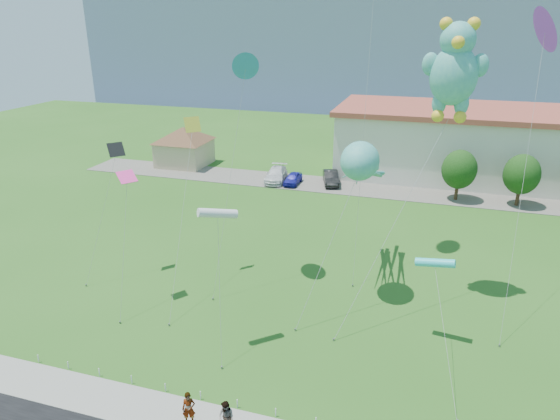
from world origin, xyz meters
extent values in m
plane|color=#265919|center=(0.00, 0.00, 0.00)|extent=(160.00, 160.00, 0.00)
cube|color=#59544C|center=(0.00, 35.00, 0.03)|extent=(70.00, 6.00, 0.06)
cube|color=slate|center=(0.00, 120.00, 12.50)|extent=(160.00, 50.00, 25.00)
cube|color=tan|center=(-24.00, 38.00, 1.60)|extent=(6.00, 6.00, 3.20)
pyramid|color=brown|center=(-24.00, 38.00, 4.10)|extent=(9.20, 9.20, 1.80)
cylinder|color=white|center=(-13.00, -1.30, 0.25)|extent=(0.05, 0.05, 0.50)
cylinder|color=white|center=(-11.00, -1.30, 0.25)|extent=(0.05, 0.05, 0.50)
cylinder|color=white|center=(-9.00, -1.30, 0.25)|extent=(0.05, 0.05, 0.50)
cylinder|color=white|center=(-7.00, -1.30, 0.25)|extent=(0.05, 0.05, 0.50)
cylinder|color=white|center=(-5.00, -1.30, 0.25)|extent=(0.05, 0.05, 0.50)
cylinder|color=white|center=(-3.00, -1.30, 0.25)|extent=(0.05, 0.05, 0.50)
cylinder|color=white|center=(-1.00, -1.30, 0.25)|extent=(0.05, 0.05, 0.50)
cylinder|color=white|center=(1.00, -1.30, 0.25)|extent=(0.05, 0.05, 0.50)
cylinder|color=#3F2B19|center=(10.00, 34.00, 1.10)|extent=(0.36, 0.36, 2.20)
ellipsoid|color=#14380F|center=(10.00, 34.00, 3.40)|extent=(3.60, 3.60, 4.14)
cylinder|color=#3F2B19|center=(16.00, 34.00, 1.10)|extent=(0.36, 0.36, 2.20)
ellipsoid|color=#14380F|center=(16.00, 34.00, 3.40)|extent=(3.60, 3.60, 4.14)
imported|color=gray|center=(-2.75, -2.99, 0.96)|extent=(0.73, 0.60, 1.72)
imported|color=gray|center=(-0.85, -3.00, 0.96)|extent=(1.00, 0.88, 1.71)
imported|color=silver|center=(-10.31, 34.63, 0.84)|extent=(2.85, 5.62, 1.56)
imported|color=#1D1B99|center=(-8.07, 34.09, 0.71)|extent=(1.58, 3.83, 1.30)
imported|color=black|center=(-3.85, 35.38, 0.82)|extent=(2.87, 4.91, 1.53)
ellipsoid|color=teal|center=(2.63, 11.44, 9.64)|extent=(2.48, 3.22, 2.48)
sphere|color=white|center=(2.19, 10.47, 9.91)|extent=(0.39, 0.39, 0.39)
sphere|color=white|center=(3.08, 10.47, 9.91)|extent=(0.39, 0.39, 0.39)
cylinder|color=slate|center=(0.01, 5.86, 0.08)|extent=(0.10, 0.10, 0.16)
cylinder|color=gray|center=(1.32, 8.15, 4.50)|extent=(2.66, 4.61, 8.69)
ellipsoid|color=teal|center=(7.73, 13.71, 14.82)|extent=(2.88, 2.45, 3.60)
sphere|color=teal|center=(7.73, 13.71, 16.93)|extent=(2.11, 2.11, 2.11)
sphere|color=yellow|center=(6.96, 13.71, 17.82)|extent=(0.78, 0.78, 0.78)
sphere|color=yellow|center=(8.51, 13.71, 17.82)|extent=(0.78, 0.78, 0.78)
sphere|color=yellow|center=(7.73, 12.82, 16.82)|extent=(0.78, 0.78, 0.78)
ellipsoid|color=teal|center=(6.29, 13.71, 15.49)|extent=(1.00, 0.71, 1.40)
ellipsoid|color=teal|center=(9.18, 13.71, 15.49)|extent=(1.00, 0.71, 1.40)
ellipsoid|color=teal|center=(7.07, 13.71, 13.16)|extent=(0.89, 0.78, 1.44)
ellipsoid|color=teal|center=(8.40, 13.71, 13.16)|extent=(0.89, 0.78, 1.44)
sphere|color=yellow|center=(7.07, 13.49, 12.38)|extent=(0.78, 0.78, 0.78)
sphere|color=yellow|center=(8.40, 13.49, 12.38)|extent=(0.78, 0.78, 0.78)
cylinder|color=slate|center=(2.49, 5.55, 0.08)|extent=(0.10, 0.10, 0.16)
cylinder|color=gray|center=(5.11, 9.63, 6.16)|extent=(5.28, 8.19, 12.02)
cylinder|color=slate|center=(2.51, 12.38, 0.08)|extent=(0.10, 0.10, 0.16)
cylinder|color=gray|center=(2.21, 15.83, 11.95)|extent=(0.63, 6.93, 23.60)
cube|color=gold|center=(-9.25, 11.91, 11.19)|extent=(1.29, 1.29, 0.86)
cylinder|color=slate|center=(-7.74, 4.04, 0.08)|extent=(0.10, 0.10, 0.16)
cylinder|color=gray|center=(-8.49, 7.97, 5.57)|extent=(1.54, 7.89, 10.84)
cylinder|color=silver|center=(-3.90, 3.76, 8.17)|extent=(0.50, 2.25, 0.87)
cylinder|color=slate|center=(-2.92, 1.21, 0.08)|extent=(0.10, 0.10, 0.16)
cylinder|color=gray|center=(-3.41, 2.48, 4.07)|extent=(1.01, 2.58, 7.82)
cube|color=#FA3796|center=(-11.53, 6.82, 8.66)|extent=(1.29, 1.29, 0.86)
cylinder|color=slate|center=(-10.85, 3.37, 0.08)|extent=(0.10, 0.10, 0.16)
cylinder|color=gray|center=(-11.19, 5.10, 4.31)|extent=(0.70, 3.48, 8.31)
cylinder|color=#2ECCD1|center=(7.79, 7.59, 5.03)|extent=(0.50, 2.25, 0.87)
cylinder|color=gray|center=(8.61, 4.24, 2.50)|extent=(1.68, 6.73, 4.69)
cone|color=#C339E4|center=(13.05, 17.67, 17.47)|extent=(1.80, 1.33, 1.33)
cylinder|color=slate|center=(11.96, 7.84, 0.08)|extent=(0.10, 0.10, 0.16)
cylinder|color=gray|center=(12.50, 12.75, 8.71)|extent=(1.12, 9.85, 17.12)
cone|color=blue|center=(-5.38, 12.43, 15.19)|extent=(1.80, 1.33, 1.33)
cylinder|color=slate|center=(-6.38, 7.72, 0.08)|extent=(0.10, 0.10, 0.16)
cylinder|color=gray|center=(-5.88, 10.08, 7.57)|extent=(1.03, 4.74, 14.84)
cube|color=black|center=(-14.56, 10.27, 9.40)|extent=(1.29, 1.29, 0.86)
cylinder|color=slate|center=(-15.95, 6.75, 0.08)|extent=(0.10, 0.10, 0.16)
cylinder|color=gray|center=(-15.25, 8.51, 4.68)|extent=(1.42, 3.55, 9.05)
camera|label=1|loc=(6.79, -19.44, 18.07)|focal=32.00mm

